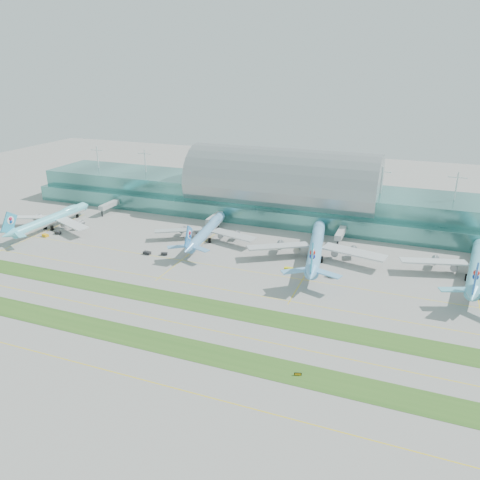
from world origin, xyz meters
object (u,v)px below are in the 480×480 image
at_px(airliner_a, 52,218).
at_px(airliner_c, 316,246).
at_px(taxiway_sign_east, 298,374).
at_px(airliner_d, 477,266).
at_px(airliner_b, 207,230).
at_px(terminal, 282,194).

xyz_separation_m(airliner_a, airliner_c, (156.15, 10.07, 0.83)).
bearing_deg(taxiway_sign_east, airliner_d, 43.20).
bearing_deg(airliner_a, airliner_c, 4.71).
bearing_deg(airliner_d, airliner_b, -173.43).
distance_m(airliner_a, airliner_c, 156.47).
distance_m(airliner_a, airliner_d, 229.51).
xyz_separation_m(terminal, airliner_c, (36.17, -62.18, -7.56)).
xyz_separation_m(terminal, taxiway_sign_east, (51.64, -157.39, -13.73)).
bearing_deg(airliner_c, airliner_d, -6.77).
bearing_deg(airliner_a, airliner_b, 9.69).
relative_size(terminal, airliner_c, 4.34).
height_order(airliner_d, taxiway_sign_east, airliner_d).
bearing_deg(airliner_a, airliner_d, 4.23).
bearing_deg(airliner_d, taxiway_sign_east, -113.20).
bearing_deg(airliner_b, airliner_d, -7.81).
distance_m(terminal, airliner_d, 124.53).
distance_m(terminal, airliner_c, 72.33).
xyz_separation_m(airliner_d, taxiway_sign_east, (-57.53, -97.99, -5.90)).
bearing_deg(terminal, airliner_d, -28.55).
bearing_deg(taxiway_sign_east, airliner_b, 111.47).
xyz_separation_m(airliner_a, airliner_b, (94.27, 14.38, -0.19)).
bearing_deg(airliner_c, airliner_b, 167.07).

